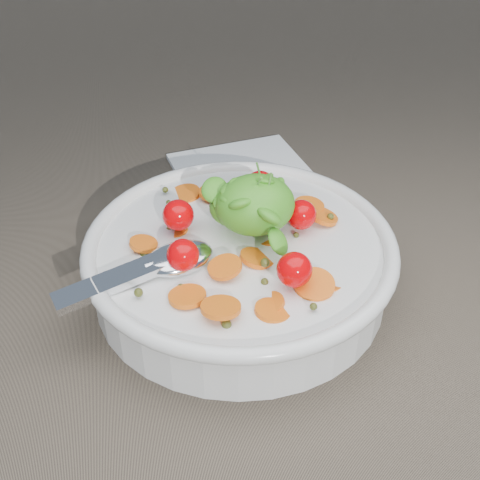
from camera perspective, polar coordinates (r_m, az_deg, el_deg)
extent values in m
plane|color=#6F614F|center=(0.62, -2.11, -5.53)|extent=(6.00, 6.00, 0.00)
cylinder|color=white|center=(0.61, 0.00, -2.44)|extent=(0.30, 0.30, 0.06)
torus|color=white|center=(0.59, 0.00, -0.32)|extent=(0.31, 0.31, 0.02)
cylinder|color=white|center=(0.63, 0.00, -4.20)|extent=(0.15, 0.15, 0.01)
cylinder|color=brown|center=(0.61, 0.00, -2.44)|extent=(0.27, 0.27, 0.04)
cylinder|color=orange|center=(0.53, 2.66, -6.18)|extent=(0.04, 0.04, 0.02)
cylinder|color=orange|center=(0.62, -6.20, 0.82)|extent=(0.04, 0.04, 0.01)
cylinder|color=orange|center=(0.55, -1.45, -2.57)|extent=(0.03, 0.03, 0.01)
cylinder|color=orange|center=(0.60, 2.85, 0.01)|extent=(0.03, 0.03, 0.01)
cylinder|color=orange|center=(0.52, 3.12, -6.73)|extent=(0.04, 0.04, 0.01)
cylinder|color=orange|center=(0.67, -5.33, 4.28)|extent=(0.05, 0.05, 0.01)
cylinder|color=orange|center=(0.51, -1.84, -6.41)|extent=(0.05, 0.05, 0.01)
cylinder|color=orange|center=(0.53, -5.02, -5.34)|extent=(0.05, 0.05, 0.01)
cylinder|color=orange|center=(0.67, -1.71, 4.23)|extent=(0.04, 0.04, 0.01)
cylinder|color=orange|center=(0.59, -9.14, -0.35)|extent=(0.04, 0.04, 0.01)
cylinder|color=orange|center=(0.54, 7.07, -4.22)|extent=(0.04, 0.04, 0.01)
cylinder|color=orange|center=(0.66, -2.72, 4.52)|extent=(0.04, 0.04, 0.01)
cylinder|color=orange|center=(0.64, 4.25, 3.17)|extent=(0.04, 0.04, 0.02)
cylinder|color=orange|center=(0.58, 1.64, -1.75)|extent=(0.05, 0.05, 0.02)
cylinder|color=orange|center=(0.63, 1.77, 3.11)|extent=(0.04, 0.04, 0.01)
cylinder|color=orange|center=(0.56, 8.16, -4.15)|extent=(0.04, 0.04, 0.01)
cylinder|color=orange|center=(0.64, 6.59, 3.26)|extent=(0.05, 0.04, 0.01)
cylinder|color=orange|center=(0.63, 7.89, 2.25)|extent=(0.04, 0.04, 0.02)
sphere|color=#424617|center=(0.55, 2.35, -3.98)|extent=(0.01, 0.01, 0.01)
sphere|color=#424617|center=(0.54, -9.61, -4.93)|extent=(0.01, 0.01, 0.01)
sphere|color=#424617|center=(0.56, 2.39, -2.17)|extent=(0.01, 0.01, 0.01)
sphere|color=#424617|center=(0.52, 6.98, -6.28)|extent=(0.01, 0.01, 0.01)
sphere|color=#424617|center=(0.63, 4.10, 1.98)|extent=(0.01, 0.01, 0.01)
sphere|color=#424617|center=(0.62, -6.70, 0.99)|extent=(0.01, 0.01, 0.01)
sphere|color=#424617|center=(0.63, 2.10, 1.99)|extent=(0.01, 0.01, 0.01)
sphere|color=#424617|center=(0.51, -1.28, -8.01)|extent=(0.01, 0.01, 0.01)
sphere|color=#424617|center=(0.59, -9.06, -1.42)|extent=(0.01, 0.01, 0.01)
sphere|color=#424617|center=(0.60, 5.36, 0.48)|extent=(0.01, 0.01, 0.01)
sphere|color=#424617|center=(0.67, -7.10, 4.74)|extent=(0.01, 0.01, 0.01)
sphere|color=#424617|center=(0.62, 8.57, 2.21)|extent=(0.01, 0.01, 0.01)
sphere|color=#424617|center=(0.65, -6.78, 3.54)|extent=(0.01, 0.01, 0.01)
sphere|color=#424617|center=(0.55, -5.63, -4.52)|extent=(0.01, 0.01, 0.01)
sphere|color=#424617|center=(0.64, -2.13, 3.17)|extent=(0.01, 0.01, 0.01)
sphere|color=#424617|center=(0.56, 5.01, -2.13)|extent=(0.01, 0.01, 0.01)
sphere|color=#D80004|center=(0.60, 5.84, 2.40)|extent=(0.03, 0.03, 0.03)
sphere|color=#D80004|center=(0.64, 1.91, 5.12)|extent=(0.03, 0.03, 0.03)
sphere|color=#D80004|center=(0.60, -5.88, 2.36)|extent=(0.03, 0.03, 0.03)
sphere|color=#D80004|center=(0.55, -5.43, -1.44)|extent=(0.03, 0.03, 0.03)
sphere|color=#D80004|center=(0.53, 5.18, -2.82)|extent=(0.03, 0.03, 0.03)
ellipsoid|color=green|center=(0.59, 1.44, 3.37)|extent=(0.08, 0.07, 0.06)
ellipsoid|color=green|center=(0.60, -0.77, 3.15)|extent=(0.05, 0.05, 0.04)
ellipsoid|color=green|center=(0.56, 3.63, -0.14)|extent=(0.03, 0.03, 0.03)
ellipsoid|color=green|center=(0.57, 2.33, 5.57)|extent=(0.02, 0.02, 0.01)
ellipsoid|color=green|center=(0.56, 0.94, 4.67)|extent=(0.02, 0.02, 0.02)
ellipsoid|color=green|center=(0.59, 0.69, 3.78)|extent=(0.03, 0.03, 0.02)
ellipsoid|color=green|center=(0.57, 1.67, 4.78)|extent=(0.03, 0.03, 0.03)
ellipsoid|color=green|center=(0.60, 3.51, 5.11)|extent=(0.03, 0.03, 0.02)
ellipsoid|color=green|center=(0.59, 1.76, 4.03)|extent=(0.03, 0.03, 0.02)
ellipsoid|color=green|center=(0.60, 1.96, 5.53)|extent=(0.03, 0.04, 0.03)
ellipsoid|color=green|center=(0.58, -1.74, 3.66)|extent=(0.02, 0.02, 0.02)
ellipsoid|color=green|center=(0.55, 2.79, 2.26)|extent=(0.03, 0.04, 0.03)
ellipsoid|color=green|center=(0.58, 1.50, 4.18)|extent=(0.03, 0.03, 0.01)
ellipsoid|color=green|center=(0.59, -0.98, 4.53)|extent=(0.03, 0.02, 0.02)
ellipsoid|color=green|center=(0.57, -0.77, 3.73)|extent=(0.03, 0.03, 0.03)
ellipsoid|color=green|center=(0.59, -2.41, 4.78)|extent=(0.04, 0.04, 0.03)
ellipsoid|color=green|center=(0.59, 0.71, 5.22)|extent=(0.04, 0.04, 0.02)
ellipsoid|color=green|center=(0.58, 3.83, 3.68)|extent=(0.04, 0.04, 0.03)
ellipsoid|color=green|center=(0.58, -1.08, 4.86)|extent=(0.03, 0.03, 0.01)
ellipsoid|color=green|center=(0.58, 1.58, 4.62)|extent=(0.02, 0.03, 0.02)
ellipsoid|color=green|center=(0.59, -1.30, 3.38)|extent=(0.03, 0.03, 0.02)
ellipsoid|color=green|center=(0.59, 1.44, 4.39)|extent=(0.04, 0.04, 0.02)
ellipsoid|color=green|center=(0.56, 0.12, 3.49)|extent=(0.04, 0.04, 0.03)
ellipsoid|color=green|center=(0.58, -0.09, 4.98)|extent=(0.03, 0.03, 0.02)
ellipsoid|color=green|center=(0.57, 1.33, 4.45)|extent=(0.03, 0.03, 0.02)
cylinder|color=#4C8C33|center=(0.57, 2.50, 3.99)|extent=(0.01, 0.01, 0.05)
cylinder|color=#4C8C33|center=(0.57, 1.09, 4.27)|extent=(0.02, 0.02, 0.05)
cylinder|color=#4C8C33|center=(0.59, 2.13, 5.32)|extent=(0.01, 0.00, 0.05)
ellipsoid|color=silver|center=(0.57, -5.83, -1.71)|extent=(0.08, 0.07, 0.02)
cube|color=silver|center=(0.56, -10.90, -3.44)|extent=(0.13, 0.06, 0.02)
cylinder|color=silver|center=(0.56, -7.84, -2.29)|extent=(0.03, 0.02, 0.01)
cube|color=white|center=(0.82, 0.22, 6.57)|extent=(0.19, 0.18, 0.01)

